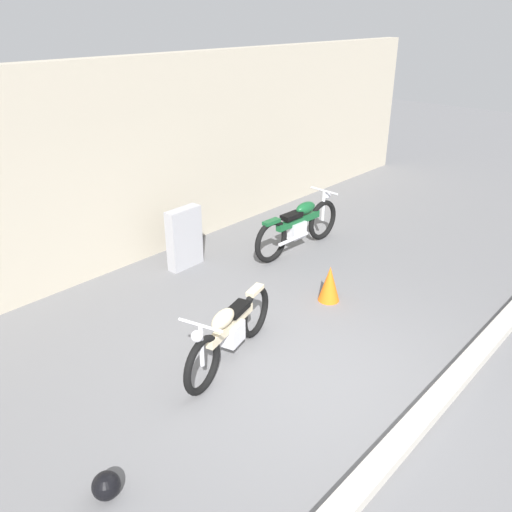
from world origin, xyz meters
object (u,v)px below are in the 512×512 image
(stone_marker, at_px, (184,238))
(motorcycle_green, at_px, (299,225))
(helmet, at_px, (106,486))
(motorcycle_cream, at_px, (230,331))
(traffic_cone, at_px, (330,284))

(stone_marker, height_order, motorcycle_green, stone_marker)
(helmet, bearing_deg, motorcycle_cream, 15.46)
(stone_marker, bearing_deg, helmet, -139.49)
(stone_marker, xyz_separation_m, motorcycle_cream, (-1.38, -2.42, -0.09))
(helmet, height_order, motorcycle_cream, motorcycle_cream)
(stone_marker, relative_size, traffic_cone, 1.87)
(stone_marker, bearing_deg, motorcycle_green, -28.39)
(traffic_cone, relative_size, motorcycle_cream, 0.29)
(motorcycle_green, bearing_deg, stone_marker, 154.10)
(helmet, bearing_deg, traffic_cone, 7.68)
(traffic_cone, bearing_deg, motorcycle_cream, 179.17)
(helmet, relative_size, motorcycle_cream, 0.13)
(stone_marker, bearing_deg, motorcycle_cream, -119.62)
(motorcycle_cream, bearing_deg, motorcycle_green, -170.76)
(motorcycle_green, bearing_deg, motorcycle_cream, -153.21)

